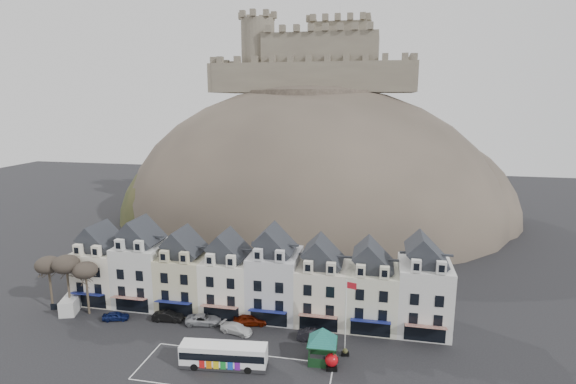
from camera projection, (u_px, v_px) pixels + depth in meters
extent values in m
plane|color=black|center=(214.00, 376.00, 50.36)|extent=(300.00, 300.00, 0.00)
cube|color=silver|center=(234.00, 371.00, 51.17)|extent=(22.00, 7.50, 0.01)
cube|color=white|center=(105.00, 273.00, 69.58)|extent=(6.80, 8.00, 8.00)
cube|color=#202328|center=(102.00, 241.00, 68.52)|extent=(6.80, 5.76, 2.80)
cube|color=white|center=(78.00, 250.00, 65.42)|extent=(1.20, 0.80, 1.60)
cube|color=white|center=(96.00, 251.00, 64.83)|extent=(1.20, 0.80, 1.60)
cube|color=black|center=(90.00, 300.00, 66.26)|extent=(5.10, 0.06, 2.20)
cube|color=navy|center=(86.00, 294.00, 65.36)|extent=(5.10, 1.29, 0.43)
cube|color=silver|center=(145.00, 273.00, 68.12)|extent=(6.80, 8.00, 9.20)
cube|color=#202328|center=(142.00, 236.00, 66.94)|extent=(6.80, 5.76, 2.80)
cube|color=silver|center=(120.00, 245.00, 63.84)|extent=(1.20, 0.80, 1.60)
cube|color=silver|center=(139.00, 246.00, 63.25)|extent=(1.20, 0.80, 1.60)
cube|color=black|center=(132.00, 304.00, 64.92)|extent=(5.10, 0.06, 2.20)
cube|color=maroon|center=(129.00, 298.00, 64.02)|extent=(5.10, 1.29, 0.43)
cube|color=beige|center=(187.00, 280.00, 66.90)|extent=(6.80, 8.00, 8.00)
cube|color=#202328|center=(185.00, 247.00, 65.84)|extent=(6.80, 5.76, 2.80)
cube|color=beige|center=(164.00, 256.00, 62.74)|extent=(1.20, 0.80, 1.60)
cube|color=beige|center=(184.00, 258.00, 62.15)|extent=(1.20, 0.80, 1.60)
cube|color=black|center=(176.00, 309.00, 63.58)|extent=(5.10, 0.06, 2.20)
cube|color=navy|center=(173.00, 302.00, 62.68)|extent=(5.10, 1.29, 0.43)
cube|color=white|center=(230.00, 284.00, 65.56)|extent=(6.80, 8.00, 8.00)
cube|color=#202328|center=(229.00, 250.00, 64.50)|extent=(6.80, 5.76, 2.80)
cube|color=white|center=(210.00, 260.00, 61.40)|extent=(1.20, 0.80, 1.60)
cube|color=white|center=(231.00, 261.00, 60.82)|extent=(1.20, 0.80, 1.60)
cube|color=black|center=(221.00, 313.00, 62.25)|extent=(5.10, 0.06, 2.20)
cube|color=maroon|center=(219.00, 307.00, 61.34)|extent=(5.10, 1.29, 0.43)
cube|color=silver|center=(275.00, 283.00, 64.10)|extent=(6.80, 8.00, 9.20)
cube|color=#202328|center=(275.00, 245.00, 62.92)|extent=(6.80, 5.76, 2.80)
cube|color=silver|center=(258.00, 255.00, 59.82)|extent=(1.20, 0.80, 1.60)
cube|color=silver|center=(280.00, 256.00, 59.23)|extent=(1.20, 0.80, 1.60)
cube|color=black|center=(269.00, 318.00, 60.91)|extent=(5.10, 0.06, 2.20)
cube|color=navy|center=(267.00, 311.00, 60.00)|extent=(5.10, 1.29, 0.43)
cube|color=silver|center=(322.00, 291.00, 62.88)|extent=(6.80, 8.00, 8.00)
cube|color=#202328|center=(323.00, 256.00, 61.82)|extent=(6.80, 5.76, 2.80)
cube|color=silver|center=(308.00, 267.00, 58.73)|extent=(1.20, 0.80, 1.60)
cube|color=silver|center=(331.00, 269.00, 58.14)|extent=(1.20, 0.80, 1.60)
cube|color=black|center=(318.00, 323.00, 59.57)|extent=(5.10, 0.06, 2.20)
cube|color=maroon|center=(318.00, 316.00, 58.66)|extent=(5.10, 1.29, 0.43)
cube|color=beige|center=(372.00, 296.00, 61.54)|extent=(6.80, 8.00, 8.00)
cube|color=#202328|center=(373.00, 260.00, 60.48)|extent=(6.80, 5.76, 2.80)
cube|color=beige|center=(361.00, 271.00, 57.39)|extent=(1.20, 0.80, 1.60)
cube|color=beige|center=(385.00, 273.00, 56.80)|extent=(1.20, 0.80, 1.60)
cube|color=black|center=(370.00, 328.00, 58.23)|extent=(5.10, 0.06, 2.20)
cube|color=navy|center=(371.00, 321.00, 57.32)|extent=(5.10, 1.29, 0.43)
cube|color=silver|center=(423.00, 296.00, 60.08)|extent=(6.80, 8.00, 9.20)
cube|color=#202328|center=(426.00, 255.00, 58.90)|extent=(6.80, 5.76, 2.80)
cube|color=silver|center=(416.00, 266.00, 55.80)|extent=(1.20, 0.80, 1.60)
cube|color=silver|center=(441.00, 268.00, 55.21)|extent=(1.20, 0.80, 1.60)
cube|color=black|center=(425.00, 333.00, 56.89)|extent=(5.10, 0.06, 2.20)
cube|color=maroon|center=(426.00, 327.00, 55.98)|extent=(5.10, 1.29, 0.43)
ellipsoid|color=#3C352E|center=(310.00, 217.00, 117.49)|extent=(96.00, 76.00, 68.00)
ellipsoid|color=#293319|center=(222.00, 219.00, 116.07)|extent=(52.00, 44.00, 42.00)
ellipsoid|color=#3C352E|center=(403.00, 218.00, 116.60)|extent=(56.00, 48.00, 46.00)
ellipsoid|color=#293319|center=(284.00, 232.00, 104.85)|extent=(40.00, 28.00, 28.00)
ellipsoid|color=#3C352E|center=(344.00, 233.00, 104.02)|extent=(36.00, 28.00, 24.00)
cylinder|color=#3C352E|center=(311.00, 97.00, 111.18)|extent=(30.00, 30.00, 3.00)
cube|color=#675D4F|center=(309.00, 77.00, 106.43)|extent=(48.00, 2.20, 7.00)
cube|color=#675D4F|center=(320.00, 80.00, 125.61)|extent=(48.00, 2.20, 7.00)
cube|color=#675D4F|center=(226.00, 80.00, 120.74)|extent=(2.20, 22.00, 7.00)
cube|color=#675D4F|center=(410.00, 78.00, 111.29)|extent=(2.20, 22.00, 7.00)
cube|color=#675D4F|center=(323.00, 57.00, 114.50)|extent=(28.00, 18.00, 10.00)
cube|color=#675D4F|center=(339.00, 51.00, 115.33)|extent=(14.00, 12.00, 13.00)
cylinder|color=#675D4F|center=(258.00, 56.00, 113.82)|extent=(8.40, 8.40, 18.00)
cylinder|color=silver|center=(340.00, 14.00, 113.50)|extent=(0.16, 0.16, 5.00)
cylinder|color=#3E3427|center=(51.00, 291.00, 65.56)|extent=(0.32, 0.32, 5.74)
ellipsoid|color=#383028|center=(48.00, 265.00, 64.72)|extent=(3.61, 3.61, 2.54)
cylinder|color=#3E3427|center=(69.00, 292.00, 64.94)|extent=(0.32, 0.32, 6.02)
ellipsoid|color=#383028|center=(66.00, 264.00, 64.06)|extent=(3.78, 3.78, 2.67)
cylinder|color=#3E3427|center=(88.00, 296.00, 64.40)|extent=(0.32, 0.32, 5.46)
ellipsoid|color=#383028|center=(85.00, 270.00, 63.61)|extent=(3.43, 3.43, 2.42)
cube|color=#262628|center=(224.00, 364.00, 52.00)|extent=(10.21, 3.37, 0.46)
cube|color=white|center=(224.00, 354.00, 51.73)|extent=(10.20, 3.32, 2.30)
cube|color=black|center=(224.00, 353.00, 51.70)|extent=(10.01, 3.37, 0.87)
cube|color=white|center=(223.00, 346.00, 51.52)|extent=(10.00, 3.21, 0.23)
cube|color=orange|center=(266.00, 349.00, 51.08)|extent=(0.17, 1.09, 0.26)
cylinder|color=black|center=(248.00, 370.00, 50.69)|extent=(0.90, 0.38, 0.87)
cylinder|color=black|center=(251.00, 360.00, 52.70)|extent=(0.90, 0.38, 0.87)
cylinder|color=black|center=(194.00, 367.00, 51.28)|extent=(0.90, 0.38, 0.87)
cylinder|color=black|center=(200.00, 357.00, 53.29)|extent=(0.90, 0.38, 0.87)
cube|color=black|center=(312.00, 344.00, 54.43)|extent=(0.16, 0.16, 2.49)
cube|color=black|center=(335.00, 346.00, 54.00)|extent=(0.16, 0.16, 2.49)
cube|color=black|center=(309.00, 357.00, 51.71)|extent=(0.16, 0.16, 2.49)
cube|color=black|center=(334.00, 359.00, 51.29)|extent=(0.16, 0.16, 2.49)
cube|color=black|center=(322.00, 342.00, 52.60)|extent=(3.59, 3.59, 0.12)
cone|color=#155D57|center=(323.00, 335.00, 52.41)|extent=(6.87, 6.87, 1.87)
cube|color=black|center=(331.00, 367.00, 51.59)|extent=(1.46, 1.46, 0.49)
sphere|color=#B50A10|center=(332.00, 360.00, 51.42)|extent=(1.52, 1.52, 1.52)
cylinder|color=silver|center=(346.00, 315.00, 54.86)|extent=(0.14, 0.14, 9.19)
cube|color=red|center=(352.00, 286.00, 53.78)|extent=(1.23, 0.37, 0.80)
cube|color=silver|center=(72.00, 304.00, 65.61)|extent=(3.50, 5.21, 2.19)
cube|color=black|center=(71.00, 301.00, 65.53)|extent=(1.91, 0.71, 0.94)
cube|color=black|center=(345.00, 354.00, 54.24)|extent=(1.02, 0.67, 0.47)
sphere|color=#293319|center=(345.00, 351.00, 54.16)|extent=(0.65, 0.65, 0.65)
cube|color=black|center=(334.00, 360.00, 52.98)|extent=(1.01, 0.54, 0.50)
sphere|color=#293319|center=(334.00, 357.00, 52.90)|extent=(0.70, 0.70, 0.70)
imported|color=#0E1848|center=(116.00, 316.00, 62.91)|extent=(3.84, 2.42, 1.22)
imported|color=black|center=(168.00, 316.00, 62.65)|extent=(4.39, 1.91, 1.40)
imported|color=#A1A3A9|center=(203.00, 320.00, 61.77)|extent=(5.09, 3.01, 1.35)
imported|color=white|center=(236.00, 328.00, 59.42)|extent=(4.73, 2.73, 1.29)
imported|color=#5B1305|center=(250.00, 319.00, 61.55)|extent=(4.98, 3.07, 1.58)
imported|color=black|center=(314.00, 336.00, 57.48)|extent=(4.40, 1.62, 1.44)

